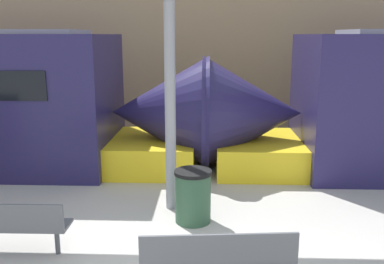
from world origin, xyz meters
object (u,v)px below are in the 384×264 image
at_px(bench_near, 218,255).
at_px(bench_far, 2,223).
at_px(support_column_near, 170,105).
at_px(trash_bin, 193,196).

bearing_deg(bench_near, bench_far, 160.24).
xyz_separation_m(bench_far, support_column_near, (2.23, 1.84, 1.38)).
bearing_deg(trash_bin, bench_near, -79.71).
bearing_deg(bench_far, trash_bin, 24.95).
bearing_deg(support_column_near, trash_bin, -54.25).
bearing_deg(support_column_near, bench_far, -140.39).
distance_m(bench_near, bench_far, 3.12).
relative_size(bench_far, trash_bin, 2.07).
xyz_separation_m(bench_far, trash_bin, (2.65, 1.27, -0.05)).
bearing_deg(trash_bin, support_column_near, 125.75).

